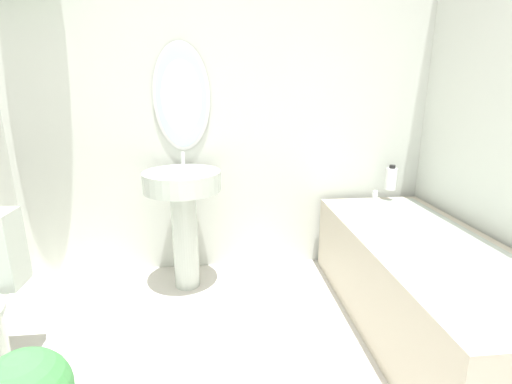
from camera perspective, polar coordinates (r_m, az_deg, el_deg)
name	(u,v)px	position (r m, az deg, el deg)	size (l,w,h in m)	color
wall_back	(202,85)	(2.58, -8.29, 16.03)	(2.97, 0.39, 2.40)	silver
pedestal_sink	(183,204)	(2.40, -11.11, -1.80)	(0.48, 0.48, 0.89)	#B2BCB2
bathtub	(425,283)	(2.26, 24.61, -12.66)	(0.72, 1.65, 0.59)	#B2A893
shampoo_bottle	(391,178)	(2.80, 20.09, 1.99)	(0.08, 0.08, 0.18)	white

